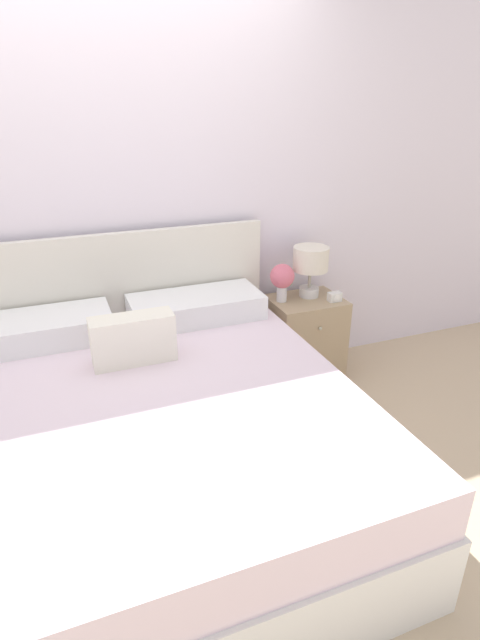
{
  "coord_description": "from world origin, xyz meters",
  "views": [
    {
      "loc": [
        -0.31,
        -2.87,
        1.79
      ],
      "look_at": [
        0.6,
        -0.55,
        0.67
      ],
      "focal_mm": 28.0,
      "sensor_mm": 36.0,
      "label": 1
    }
  ],
  "objects_px": {
    "table_lamp": "(311,263)",
    "alarm_clock": "(335,297)",
    "nightstand": "(304,339)",
    "flower_vase": "(283,278)",
    "bed": "(151,437)"
  },
  "relations": [
    {
      "from": "table_lamp",
      "to": "alarm_clock",
      "type": "distance_m",
      "value": 0.27
    },
    {
      "from": "table_lamp",
      "to": "nightstand",
      "type": "bearing_deg",
      "value": -130.34
    },
    {
      "from": "table_lamp",
      "to": "flower_vase",
      "type": "distance_m",
      "value": 0.22
    },
    {
      "from": "flower_vase",
      "to": "table_lamp",
      "type": "bearing_deg",
      "value": 4.05
    },
    {
      "from": "bed",
      "to": "table_lamp",
      "type": "distance_m",
      "value": 1.54
    },
    {
      "from": "bed",
      "to": "nightstand",
      "type": "bearing_deg",
      "value": 30.73
    },
    {
      "from": "nightstand",
      "to": "table_lamp",
      "type": "bearing_deg",
      "value": 49.66
    },
    {
      "from": "nightstand",
      "to": "flower_vase",
      "type": "height_order",
      "value": "flower_vase"
    },
    {
      "from": "nightstand",
      "to": "flower_vase",
      "type": "distance_m",
      "value": 0.48
    },
    {
      "from": "bed",
      "to": "flower_vase",
      "type": "height_order",
      "value": "bed"
    },
    {
      "from": "table_lamp",
      "to": "flower_vase",
      "type": "relative_size",
      "value": 1.35
    },
    {
      "from": "nightstand",
      "to": "flower_vase",
      "type": "relative_size",
      "value": 2.32
    },
    {
      "from": "bed",
      "to": "flower_vase",
      "type": "relative_size",
      "value": 7.97
    },
    {
      "from": "bed",
      "to": "alarm_clock",
      "type": "distance_m",
      "value": 1.52
    },
    {
      "from": "bed",
      "to": "table_lamp",
      "type": "xyz_separation_m",
      "value": [
        1.25,
        0.76,
        0.49
      ]
    }
  ]
}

